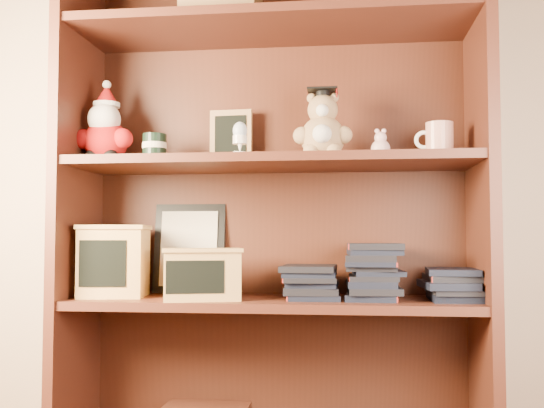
{
  "coord_description": "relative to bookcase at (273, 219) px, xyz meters",
  "views": [
    {
      "loc": [
        0.14,
        -0.51,
        0.72
      ],
      "look_at": [
        -0.08,
        1.3,
        0.82
      ],
      "focal_mm": 42.0,
      "sensor_mm": 36.0,
      "label": 1
    }
  ],
  "objects": [
    {
      "name": "treats_box",
      "position": [
        -0.47,
        -0.05,
        -0.12
      ],
      "size": [
        0.22,
        0.22,
        0.21
      ],
      "color": "tan",
      "rests_on": "shelf_lower"
    },
    {
      "name": "book_stack_left",
      "position": [
        0.11,
        -0.05,
        -0.18
      ],
      "size": [
        0.14,
        0.2,
        0.1
      ],
      "color": "black",
      "rests_on": "shelf_lower"
    },
    {
      "name": "grad_teddy_bear",
      "position": [
        0.15,
        -0.06,
        0.25
      ],
      "size": [
        0.17,
        0.15,
        0.21
      ],
      "color": "#A68358",
      "rests_on": "shelf_upper"
    },
    {
      "name": "teachers_tin",
      "position": [
        -0.35,
        -0.05,
        0.21
      ],
      "size": [
        0.07,
        0.07,
        0.08
      ],
      "color": "black",
      "rests_on": "shelf_upper"
    },
    {
      "name": "book_stack_right",
      "position": [
        0.5,
        -0.05,
        -0.19
      ],
      "size": [
        0.14,
        0.2,
        0.08
      ],
      "color": "black",
      "rests_on": "shelf_lower"
    },
    {
      "name": "egg_cup",
      "position": [
        -0.08,
        -0.13,
        0.22
      ],
      "size": [
        0.05,
        0.05,
        0.1
      ],
      "color": "white",
      "rests_on": "shelf_upper"
    },
    {
      "name": "shelf_lower",
      "position": [
        0.0,
        -0.05,
        -0.24
      ],
      "size": [
        1.14,
        0.33,
        0.02
      ],
      "color": "#4C2115",
      "rests_on": "ground"
    },
    {
      "name": "bookcase",
      "position": [
        0.0,
        0.0,
        0.0
      ],
      "size": [
        1.2,
        0.35,
        1.6
      ],
      "color": "#4C2115",
      "rests_on": "ground"
    },
    {
      "name": "pencils_box",
      "position": [
        -0.19,
        -0.12,
        -0.16
      ],
      "size": [
        0.25,
        0.21,
        0.14
      ],
      "color": "tan",
      "rests_on": "shelf_lower"
    },
    {
      "name": "pink_figurine",
      "position": [
        0.31,
        -0.05,
        0.2
      ],
      "size": [
        0.05,
        0.05,
        0.09
      ],
      "color": "beige",
      "rests_on": "shelf_upper"
    },
    {
      "name": "teacher_mug",
      "position": [
        0.47,
        -0.05,
        0.22
      ],
      "size": [
        0.11,
        0.08,
        0.1
      ],
      "color": "silver",
      "rests_on": "shelf_upper"
    },
    {
      "name": "book_stack_mid",
      "position": [
        0.29,
        -0.05,
        -0.15
      ],
      "size": [
        0.14,
        0.2,
        0.16
      ],
      "color": "black",
      "rests_on": "shelf_lower"
    },
    {
      "name": "certificate_frame",
      "position": [
        -0.27,
        0.09,
        -0.09
      ],
      "size": [
        0.22,
        0.06,
        0.28
      ],
      "color": "black",
      "rests_on": "shelf_lower"
    },
    {
      "name": "shelf_upper",
      "position": [
        0.0,
        -0.05,
        0.16
      ],
      "size": [
        1.14,
        0.33,
        0.02
      ],
      "color": "#4C2115",
      "rests_on": "ground"
    },
    {
      "name": "chalkboard_plaque",
      "position": [
        -0.14,
        0.06,
        0.25
      ],
      "size": [
        0.13,
        0.07,
        0.17
      ],
      "color": "#9E7547",
      "rests_on": "shelf_upper"
    },
    {
      "name": "santa_plush",
      "position": [
        -0.5,
        -0.06,
        0.26
      ],
      "size": [
        0.18,
        0.13,
        0.25
      ],
      "color": "#A50F0F",
      "rests_on": "shelf_upper"
    }
  ]
}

